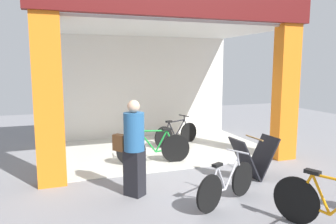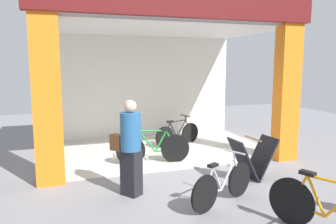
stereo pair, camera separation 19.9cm
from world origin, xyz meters
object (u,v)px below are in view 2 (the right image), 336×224
at_px(bicycle_parked_0, 223,184).
at_px(pedestrian_0, 130,146).
at_px(bicycle_inside_1, 153,148).
at_px(sandwich_board_sign, 252,158).
at_px(bicycle_inside_0, 178,134).
at_px(bicycle_parked_1, 329,211).

distance_m(bicycle_parked_0, pedestrian_0, 1.69).
height_order(bicycle_inside_1, sandwich_board_sign, bicycle_inside_1).
height_order(bicycle_inside_0, bicycle_inside_1, bicycle_inside_1).
distance_m(bicycle_parked_0, sandwich_board_sign, 1.44).
bearing_deg(sandwich_board_sign, pedestrian_0, -178.92).
height_order(bicycle_parked_0, pedestrian_0, pedestrian_0).
relative_size(bicycle_inside_0, pedestrian_0, 0.87).
distance_m(bicycle_inside_1, bicycle_parked_0, 2.52).
xyz_separation_m(bicycle_inside_1, bicycle_parked_0, (0.49, -2.47, -0.04)).
bearing_deg(bicycle_parked_1, bicycle_inside_1, 108.33).
bearing_deg(sandwich_board_sign, bicycle_inside_0, 99.08).
bearing_deg(bicycle_parked_1, pedestrian_0, 133.57).
relative_size(sandwich_board_sign, pedestrian_0, 0.53).
relative_size(bicycle_parked_0, bicycle_parked_1, 0.86).
relative_size(bicycle_parked_1, pedestrian_0, 0.97).
bearing_deg(bicycle_parked_0, bicycle_parked_1, -60.36).
height_order(bicycle_parked_1, sandwich_board_sign, bicycle_parked_1).
bearing_deg(pedestrian_0, bicycle_parked_1, -46.43).
distance_m(bicycle_inside_0, bicycle_parked_0, 4.00).
xyz_separation_m(bicycle_inside_1, sandwich_board_sign, (1.61, -1.57, 0.05)).
bearing_deg(bicycle_inside_0, bicycle_inside_1, -127.27).
height_order(bicycle_inside_0, bicycle_parked_1, bicycle_parked_1).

